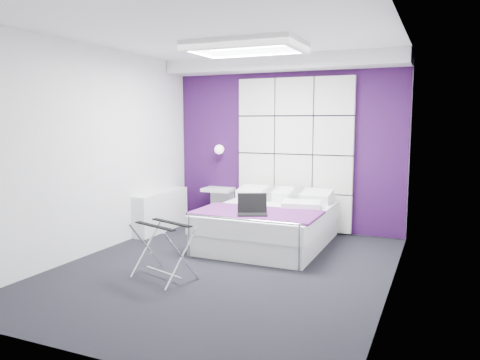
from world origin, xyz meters
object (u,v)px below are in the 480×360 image
object	(u,v)px
bed	(269,224)
laptop	(254,209)
wall_lamp	(220,149)
luggage_rack	(164,251)
nightstand	(219,189)
radiator	(161,211)

from	to	relation	value
bed	laptop	world-z (taller)	laptop
wall_lamp	bed	xyz separation A→B (m)	(1.15, -0.87, -0.94)
wall_lamp	luggage_rack	distance (m)	2.84
bed	luggage_rack	world-z (taller)	bed
bed	nightstand	size ratio (longest dim) A/B	4.02
laptop	luggage_rack	bearing A→B (deg)	-140.50
nightstand	radiator	bearing A→B (deg)	-130.90
radiator	luggage_rack	xyz separation A→B (m)	(1.24, -1.86, -0.00)
nightstand	wall_lamp	bearing A→B (deg)	67.79
nightstand	laptop	distance (m)	1.87
bed	nightstand	bearing A→B (deg)	144.77
bed	luggage_rack	distance (m)	1.84
radiator	luggage_rack	size ratio (longest dim) A/B	1.99
wall_lamp	bed	distance (m)	1.72
radiator	laptop	distance (m)	1.98
wall_lamp	radiator	xyz separation A→B (m)	(-0.64, -0.76, -0.92)
luggage_rack	laptop	size ratio (longest dim) A/B	1.67
radiator	nightstand	xyz separation A→B (m)	(0.62, 0.72, 0.27)
radiator	nightstand	world-z (taller)	same
wall_lamp	laptop	world-z (taller)	wall_lamp
radiator	bed	xyz separation A→B (m)	(1.79, -0.11, -0.02)
wall_lamp	bed	world-z (taller)	wall_lamp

